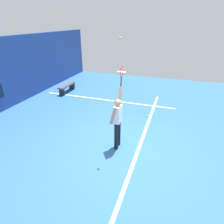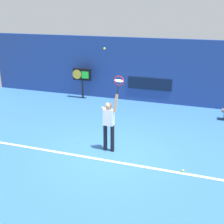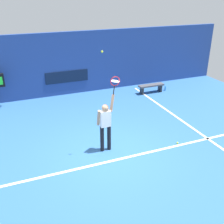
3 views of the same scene
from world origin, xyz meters
The scene contains 11 objects.
ground_plane centered at (0.00, 0.00, 0.00)m, with size 18.00×18.00×0.00m, color #2D609E.
back_wall centered at (0.00, 6.09, 1.58)m, with size 18.00×0.20×3.17m, color navy.
sponsor_banner_center centered at (0.00, 5.97, 0.95)m, with size 2.20×0.03×0.60m, color #0C1933.
court_baseline centered at (0.00, -0.51, 0.01)m, with size 10.00×0.10×0.01m, color white.
court_sideline centered at (3.69, 2.00, 0.01)m, with size 0.10×7.00×0.01m, color white.
tennis_player centered at (-0.07, 0.20, 1.01)m, with size 0.57×0.31×1.99m.
tennis_racket centered at (0.27, 0.19, 2.39)m, with size 0.35×0.27×0.62m.
tennis_ball centered at (-0.17, 0.12, 3.39)m, with size 0.07×0.07×0.07m, color #CCE033.
court_bench centered at (4.15, 4.58, 0.34)m, with size 1.40×0.36×0.45m.
water_bottle centered at (5.04, 4.58, 0.12)m, with size 0.07×0.07×0.24m, color #338CD8.
spare_ball centered at (2.45, -0.39, 0.03)m, with size 0.07×0.07×0.07m, color #CCE033.
Camera 3 is at (-2.81, -7.22, 5.03)m, focal length 43.32 mm.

